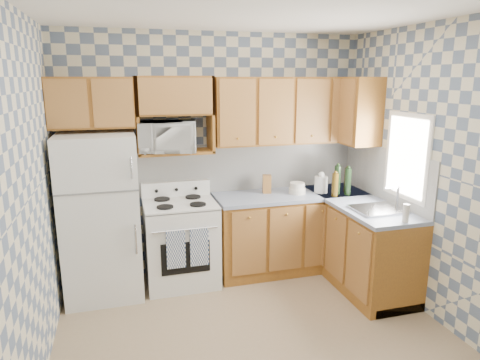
% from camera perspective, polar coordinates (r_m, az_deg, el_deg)
% --- Properties ---
extents(floor, '(3.40, 3.40, 0.00)m').
position_cam_1_polar(floor, '(3.95, 2.44, -20.55)').
color(floor, '#907857').
rests_on(floor, ground).
extents(back_wall, '(3.40, 0.02, 2.70)m').
position_cam_1_polar(back_wall, '(4.89, -3.29, 3.33)').
color(back_wall, slate).
rests_on(back_wall, ground).
extents(right_wall, '(0.02, 3.20, 2.70)m').
position_cam_1_polar(right_wall, '(4.23, 25.06, 0.47)').
color(right_wall, slate).
rests_on(right_wall, ground).
extents(backsplash_back, '(2.60, 0.02, 0.56)m').
position_cam_1_polar(backsplash_back, '(5.01, 1.22, 1.84)').
color(backsplash_back, white).
rests_on(backsplash_back, back_wall).
extents(backsplash_right, '(0.02, 1.60, 0.56)m').
position_cam_1_polar(backsplash_right, '(4.87, 18.72, 0.79)').
color(backsplash_right, white).
rests_on(backsplash_right, right_wall).
extents(refrigerator, '(0.75, 0.70, 1.68)m').
position_cam_1_polar(refrigerator, '(4.57, -18.06, -4.66)').
color(refrigerator, silver).
rests_on(refrigerator, floor).
extents(stove_body, '(0.76, 0.65, 0.90)m').
position_cam_1_polar(stove_body, '(4.75, -7.87, -8.40)').
color(stove_body, silver).
rests_on(stove_body, floor).
extents(cooktop, '(0.76, 0.65, 0.02)m').
position_cam_1_polar(cooktop, '(4.60, -8.05, -3.13)').
color(cooktop, silver).
rests_on(cooktop, stove_body).
extents(backguard, '(0.76, 0.08, 0.17)m').
position_cam_1_polar(backguard, '(4.84, -8.54, -1.15)').
color(backguard, silver).
rests_on(backguard, cooktop).
extents(dish_towel_left, '(0.19, 0.02, 0.40)m').
position_cam_1_polar(dish_towel_left, '(4.39, -8.54, -9.15)').
color(dish_towel_left, navy).
rests_on(dish_towel_left, stove_body).
extents(dish_towel_right, '(0.19, 0.02, 0.40)m').
position_cam_1_polar(dish_towel_right, '(4.43, -5.45, -8.89)').
color(dish_towel_right, navy).
rests_on(dish_towel_right, stove_body).
extents(base_cabinets_back, '(1.75, 0.60, 0.88)m').
position_cam_1_polar(base_cabinets_back, '(5.10, 6.75, -6.93)').
color(base_cabinets_back, brown).
rests_on(base_cabinets_back, floor).
extents(base_cabinets_right, '(0.60, 1.60, 0.88)m').
position_cam_1_polar(base_cabinets_right, '(4.93, 15.25, -8.05)').
color(base_cabinets_right, brown).
rests_on(base_cabinets_right, floor).
extents(countertop_back, '(1.77, 0.63, 0.04)m').
position_cam_1_polar(countertop_back, '(4.96, 6.91, -1.96)').
color(countertop_back, slate).
rests_on(countertop_back, base_cabinets_back).
extents(countertop_right, '(0.63, 1.60, 0.04)m').
position_cam_1_polar(countertop_right, '(4.79, 15.53, -2.92)').
color(countertop_right, slate).
rests_on(countertop_right, base_cabinets_right).
extents(upper_cabinets_back, '(1.75, 0.33, 0.74)m').
position_cam_1_polar(upper_cabinets_back, '(4.92, 6.59, 9.19)').
color(upper_cabinets_back, brown).
rests_on(upper_cabinets_back, back_wall).
extents(upper_cabinets_fridge, '(0.82, 0.33, 0.50)m').
position_cam_1_polar(upper_cabinets_fridge, '(4.55, -19.21, 9.72)').
color(upper_cabinets_fridge, brown).
rests_on(upper_cabinets_fridge, back_wall).
extents(upper_cabinets_right, '(0.33, 0.70, 0.74)m').
position_cam_1_polar(upper_cabinets_right, '(5.07, 14.93, 8.95)').
color(upper_cabinets_right, brown).
rests_on(upper_cabinets_right, right_wall).
extents(microwave_shelf, '(0.80, 0.33, 0.03)m').
position_cam_1_polar(microwave_shelf, '(4.64, -8.54, 3.71)').
color(microwave_shelf, brown).
rests_on(microwave_shelf, back_wall).
extents(microwave, '(0.64, 0.49, 0.32)m').
position_cam_1_polar(microwave, '(4.55, -9.54, 5.71)').
color(microwave, silver).
rests_on(microwave, microwave_shelf).
extents(sink, '(0.48, 0.40, 0.03)m').
position_cam_1_polar(sink, '(4.50, 17.90, -3.79)').
color(sink, '#B7B7BC').
rests_on(sink, countertop_right).
extents(window, '(0.02, 0.66, 0.86)m').
position_cam_1_polar(window, '(4.55, 21.38, 2.92)').
color(window, white).
rests_on(window, right_wall).
extents(bottle_0, '(0.07, 0.07, 0.33)m').
position_cam_1_polar(bottle_0, '(4.97, 12.85, 0.01)').
color(bottle_0, black).
rests_on(bottle_0, countertop_back).
extents(bottle_1, '(0.07, 0.07, 0.30)m').
position_cam_1_polar(bottle_1, '(4.97, 14.18, -0.19)').
color(bottle_1, black).
rests_on(bottle_1, countertop_back).
extents(bottle_2, '(0.07, 0.07, 0.28)m').
position_cam_1_polar(bottle_2, '(5.08, 14.11, -0.02)').
color(bottle_2, '#4E370E').
rests_on(bottle_2, countertop_back).
extents(bottle_3, '(0.07, 0.07, 0.26)m').
position_cam_1_polar(bottle_3, '(4.87, 12.55, -0.62)').
color(bottle_3, '#4E370E').
rests_on(bottle_3, countertop_back).
extents(knife_block, '(0.11, 0.11, 0.21)m').
position_cam_1_polar(knife_block, '(4.91, 3.60, -0.53)').
color(knife_block, brown).
rests_on(knife_block, countertop_back).
extents(electric_kettle, '(0.15, 0.15, 0.19)m').
position_cam_1_polar(electric_kettle, '(5.00, 10.75, -0.59)').
color(electric_kettle, silver).
rests_on(electric_kettle, countertop_back).
extents(food_containers, '(0.19, 0.19, 0.13)m').
position_cam_1_polar(food_containers, '(4.92, 7.63, -1.08)').
color(food_containers, silver).
rests_on(food_containers, countertop_back).
extents(soap_bottle, '(0.06, 0.06, 0.17)m').
position_cam_1_polar(soap_bottle, '(4.20, 21.25, -4.14)').
color(soap_bottle, silver).
rests_on(soap_bottle, countertop_right).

